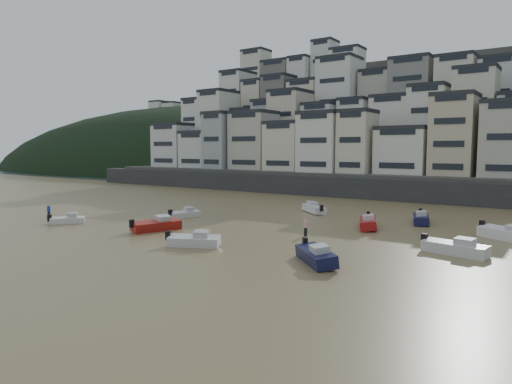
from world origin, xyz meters
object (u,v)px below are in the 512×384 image
Objects in this scene: boat_d at (455,245)px; boat_i at (421,217)px; boat_g at (508,232)px; boat_e at (368,221)px; boat_h at (314,207)px; boat_c at (156,223)px; boat_j at (68,219)px; person_pink at (306,227)px; boat_f at (185,213)px; boat_a at (194,239)px; person_blue at (49,211)px; boat_b at (316,253)px.

boat_d is 15.65m from boat_i.
boat_g is (2.83, 8.97, 0.06)m from boat_d.
boat_e reaches higher than boat_h.
boat_e reaches higher than boat_c.
boat_g reaches higher than boat_j.
person_pink is at bearing 155.65° from boat_h.
boat_d reaches higher than boat_f.
boat_c is 1.03× the size of boat_h.
boat_i reaches higher than boat_j.
boat_a reaches higher than boat_f.
boat_h is 1.36× the size of boat_j.
boat_a is at bearing -141.03° from boat_d.
boat_f is 35.28m from boat_g.
boat_a is 1.17× the size of boat_f.
boat_j is (-11.81, -2.60, -0.22)m from boat_c.
boat_h is at bearing 43.08° from person_blue.
boat_f is 2.44× the size of person_blue.
boat_h is at bearing -163.31° from boat_g.
boat_e is at bearing 36.33° from boat_a.
person_blue is at bearing -158.02° from boat_d.
boat_b is at bearing -79.66° from boat_c.
boat_f is 28.07m from boat_i.
person_blue is 1.00× the size of person_pink.
boat_i is at bearing -14.46° from boat_j.
boat_j is (-20.32, 0.89, -0.13)m from boat_a.
boat_g is 3.46× the size of person_pink.
boat_i is (-6.52, 14.23, 0.00)m from boat_d.
boat_i is (12.83, 24.12, 0.08)m from boat_a.
boat_e is 7.57m from boat_i.
boat_a is at bearing -108.75° from boat_g.
boat_b is 1.02× the size of boat_d.
boat_j is at bearing -160.95° from person_pink.
boat_e is 1.04× the size of boat_i.
person_pink reaches higher than boat_a.
boat_b is 27.05m from boat_h.
boat_c reaches higher than boat_d.
person_blue is (-47.97, -16.99, 0.05)m from boat_g.
boat_a is at bearing -44.80° from boat_i.
boat_e is 33.79m from boat_j.
boat_d is at bearing -76.82° from boat_f.
person_blue is 32.44m from person_pink.
boat_i reaches higher than boat_a.
boat_g is at bearing 14.08° from boat_a.
boat_b is 0.98× the size of boat_e.
boat_a is at bearing -51.98° from boat_j.
person_blue reaches higher than boat_c.
boat_i is at bearing -141.96° from boat_h.
boat_g reaches higher than boat_a.
boat_h reaches higher than boat_j.
boat_h is at bearing 161.54° from boat_b.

